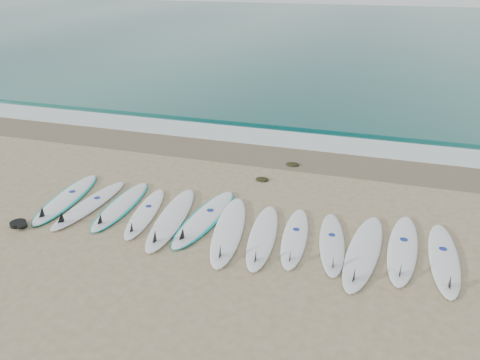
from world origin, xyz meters
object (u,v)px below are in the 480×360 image
(surfboard_0, at_px, (66,199))
(surfboard_6, at_px, (228,231))
(leash_coil, at_px, (19,224))
(surfboard_12, at_px, (444,259))

(surfboard_0, bearing_deg, surfboard_6, -9.90)
(leash_coil, bearing_deg, surfboard_0, 80.65)
(surfboard_0, xyz_separation_m, leash_coil, (-0.21, -1.27, -0.00))
(surfboard_12, relative_size, leash_coil, 5.46)
(surfboard_6, relative_size, leash_coil, 6.17)
(surfboard_0, xyz_separation_m, surfboard_12, (8.05, -0.05, 0.01))
(surfboard_0, height_order, surfboard_6, surfboard_6)
(surfboard_6, distance_m, surfboard_12, 4.06)
(surfboard_6, height_order, leash_coil, surfboard_6)
(surfboard_12, height_order, leash_coil, surfboard_12)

